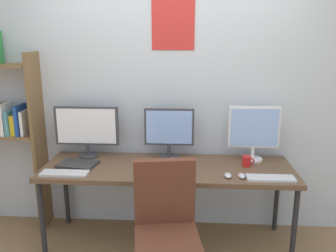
# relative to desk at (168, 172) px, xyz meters

# --- Properties ---
(wall_back) EXTENTS (4.56, 0.11, 2.60)m
(wall_back) POSITION_rel_desk_xyz_m (0.00, 0.42, 0.61)
(wall_back) COLOR silver
(wall_back) RESTS_ON ground_plane
(desk) EXTENTS (2.16, 0.68, 0.74)m
(desk) POSITION_rel_desk_xyz_m (0.00, 0.00, 0.00)
(desk) COLOR brown
(desk) RESTS_ON ground_plane
(office_chair) EXTENTS (0.52, 0.52, 0.99)m
(office_chair) POSITION_rel_desk_xyz_m (0.03, -0.64, -0.29)
(office_chair) COLOR #2D2D33
(office_chair) RESTS_ON ground_plane
(monitor_left) EXTENTS (0.59, 0.18, 0.48)m
(monitor_left) POSITION_rel_desk_xyz_m (-0.76, 0.21, 0.32)
(monitor_left) COLOR #38383D
(monitor_left) RESTS_ON desk
(monitor_center) EXTENTS (0.45, 0.18, 0.47)m
(monitor_center) POSITION_rel_desk_xyz_m (0.00, 0.21, 0.32)
(monitor_center) COLOR #38383D
(monitor_center) RESTS_ON desk
(monitor_right) EXTENTS (0.45, 0.18, 0.50)m
(monitor_right) POSITION_rel_desk_xyz_m (0.76, 0.21, 0.33)
(monitor_right) COLOR silver
(monitor_right) RESTS_ON desk
(keyboard_left) EXTENTS (0.38, 0.13, 0.02)m
(keyboard_left) POSITION_rel_desk_xyz_m (-0.83, -0.23, 0.06)
(keyboard_left) COLOR silver
(keyboard_left) RESTS_ON desk
(keyboard_center) EXTENTS (0.33, 0.13, 0.02)m
(keyboard_center) POSITION_rel_desk_xyz_m (0.00, -0.23, 0.06)
(keyboard_center) COLOR silver
(keyboard_center) RESTS_ON desk
(keyboard_right) EXTENTS (0.37, 0.13, 0.02)m
(keyboard_right) POSITION_rel_desk_xyz_m (0.83, -0.23, 0.06)
(keyboard_right) COLOR silver
(keyboard_right) RESTS_ON desk
(mouse_left_side) EXTENTS (0.06, 0.10, 0.03)m
(mouse_left_side) POSITION_rel_desk_xyz_m (0.61, -0.21, 0.07)
(mouse_left_side) COLOR silver
(mouse_left_side) RESTS_ON desk
(mouse_right_side) EXTENTS (0.06, 0.10, 0.03)m
(mouse_right_side) POSITION_rel_desk_xyz_m (0.50, -0.21, 0.07)
(mouse_right_side) COLOR silver
(mouse_right_side) RESTS_ON desk
(laptop_closed) EXTENTS (0.35, 0.27, 0.02)m
(laptop_closed) POSITION_rel_desk_xyz_m (-0.78, -0.03, 0.06)
(laptop_closed) COLOR #2D2D2D
(laptop_closed) RESTS_ON desk
(coffee_mug) EXTENTS (0.11, 0.08, 0.09)m
(coffee_mug) POSITION_rel_desk_xyz_m (0.68, 0.06, 0.10)
(coffee_mug) COLOR red
(coffee_mug) RESTS_ON desk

